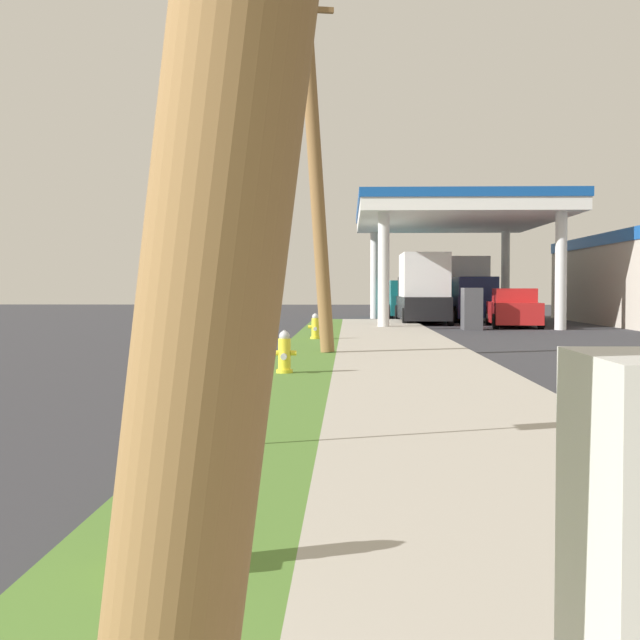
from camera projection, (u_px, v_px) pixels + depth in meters
fire_hydrant_nearest at (164, 508)px, 4.55m from camera, size 0.42×0.38×0.74m
fire_hydrant_second at (284, 354)px, 15.00m from camera, size 0.42×0.38×0.74m
fire_hydrant_third at (315, 328)px, 24.95m from camera, size 0.42×0.37×0.74m
utility_pole_midground at (315, 165)px, 19.58m from camera, size 1.44×0.49×8.40m
street_sign_post at (232, 285)px, 8.05m from camera, size 0.05×0.36×2.12m
gas_station_canopy at (618, 266)px, 38.17m from camera, size 16.90×14.57×5.33m
car_red_by_near_pump at (514, 309)px, 34.88m from camera, size 2.24×4.63×1.57m
truck_black_at_forecourt at (423, 290)px, 38.52m from camera, size 2.14×6.41×3.11m
truck_teal_on_apron at (403, 301)px, 45.04m from camera, size 2.58×5.56×1.97m
truck_navy_at_far_bay at (464, 290)px, 42.01m from camera, size 2.63×6.55×3.11m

